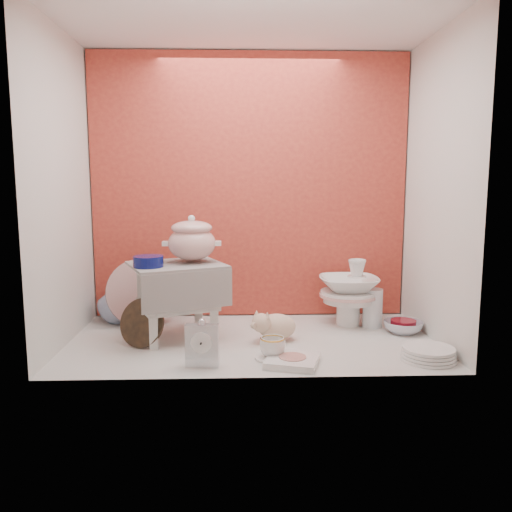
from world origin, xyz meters
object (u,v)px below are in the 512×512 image
Objects in this scene: mantel_clock at (202,343)px; plush_pig at (277,326)px; step_stool at (177,301)px; porcelain_tower at (349,292)px; floral_platter at (140,292)px; gold_rim_teacup at (273,347)px; dinner_plate_stack at (428,354)px; soup_tureen at (192,239)px; crystal_bowl at (403,327)px; blue_white_vase at (119,300)px.

mantel_clock is 0.49m from plush_pig.
step_stool is 0.51m from plush_pig.
step_stool is 1.20× the size of porcelain_tower.
floral_platter is 1.52× the size of plush_pig.
gold_rim_teacup is 0.48× the size of dinner_plate_stack.
floral_platter is at bearing 177.68° from porcelain_tower.
plush_pig is at bearing 82.06° from gold_rim_teacup.
porcelain_tower reaches higher than dinner_plate_stack.
dinner_plate_stack is (1.07, -0.41, -0.47)m from soup_tureen.
porcelain_tower reaches higher than floral_platter.
porcelain_tower is at bearing 24.59° from plush_pig.
plush_pig reaches higher than crystal_bowl.
plush_pig is at bearing -171.24° from crystal_bowl.
step_stool is 1.74× the size of blue_white_vase.
soup_tureen is 1.11× the size of blue_white_vase.
mantel_clock is at bearing -155.66° from crystal_bowl.
plush_pig is (0.73, -0.31, -0.11)m from floral_platter.
plush_pig is 2.13× the size of gold_rim_teacup.
blue_white_vase reaches higher than crystal_bowl.
soup_tureen is at bearing -168.78° from porcelain_tower.
crystal_bowl is at bearing 28.58° from mantel_clock.
step_stool is 0.58m from gold_rim_teacup.
step_stool reaches higher than dinner_plate_stack.
gold_rim_teacup is at bearing 176.77° from dinner_plate_stack.
blue_white_vase is at bearing 129.21° from mantel_clock.
gold_rim_teacup is at bearing -106.06° from plush_pig.
dinner_plate_stack is 1.19× the size of crystal_bowl.
soup_tureen is 1.18m from crystal_bowl.
soup_tureen is 0.91m from porcelain_tower.
porcelain_tower is at bearing -9.54° from step_stool.
porcelain_tower reaches higher than mantel_clock.
blue_white_vase is 1.05m from gold_rim_teacup.
blue_white_vase is 1.22× the size of mantel_clock.
crystal_bowl is at bearing 0.64° from plush_pig.
plush_pig is (0.86, -0.38, -0.05)m from blue_white_vase.
floral_platter is 0.16m from blue_white_vase.
floral_platter reaches higher than crystal_bowl.
step_stool is at bearing -41.44° from blue_white_vase.
step_stool is 2.13× the size of mantel_clock.
plush_pig is at bearing -147.29° from porcelain_tower.
mantel_clock is 0.86× the size of dinner_plate_stack.
soup_tureen is 0.61m from mantel_clock.
soup_tureen reaches higher than step_stool.
crystal_bowl is (1.39, -0.21, -0.15)m from floral_platter.
blue_white_vase is at bearing 147.57° from soup_tureen.
porcelain_tower reaches higher than plush_pig.
blue_white_vase is at bearing 116.13° from step_stool.
porcelain_tower is at bearing 11.22° from soup_tureen.
blue_white_vase is 1.55m from crystal_bowl.
blue_white_vase is at bearing 169.80° from crystal_bowl.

